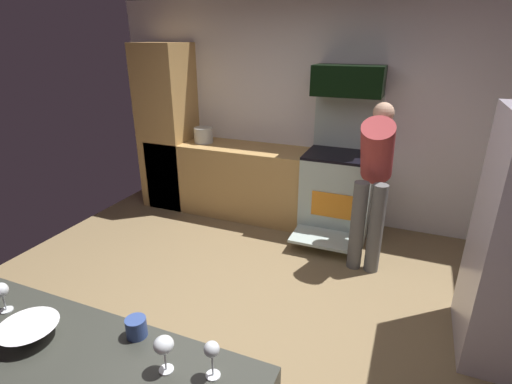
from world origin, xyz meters
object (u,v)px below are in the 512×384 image
person_cook (374,176)px  wine_glass_near (164,346)px  wine_glass_mid (212,352)px  mug_coffee (136,327)px  stock_pot (203,135)px  microwave (349,81)px  mixing_bowl_small (29,332)px  wine_glass_far (1,291)px  oven_range (338,190)px

person_cook → wine_glass_near: size_ratio=9.53×
wine_glass_mid → mug_coffee: 0.44m
stock_pot → person_cook: bearing=-15.8°
microwave → wine_glass_near: (-0.08, -3.35, -0.70)m
person_cook → mixing_bowl_small: bearing=-113.2°
person_cook → mug_coffee: bearing=-106.3°
mug_coffee → stock_pot: size_ratio=0.39×
mug_coffee → person_cook: bearing=73.7°
mug_coffee → stock_pot: 3.47m
microwave → wine_glass_far: size_ratio=4.67×
mixing_bowl_small → wine_glass_far: 0.31m
wine_glass_far → stock_pot: (-0.73, 3.26, -0.02)m
microwave → person_cook: (0.43, -0.70, -0.79)m
oven_range → wine_glass_mid: size_ratio=9.29×
person_cook → microwave: bearing=121.4°
mixing_bowl_small → stock_pot: size_ratio=1.08×
wine_glass_mid → wine_glass_far: size_ratio=1.07×
person_cook → wine_glass_far: bearing=-118.8°
oven_range → wine_glass_near: bearing=-91.4°
oven_range → person_cook: (0.43, -0.61, 0.43)m
oven_range → microwave: microwave is taller
person_cook → wine_glass_mid: (-0.32, -2.61, 0.09)m
microwave → person_cook: bearing=-58.6°
stock_pot → mixing_bowl_small: bearing=-73.2°
wine_glass_near → wine_glass_far: bearing=179.4°
wine_glass_near → wine_glass_mid: size_ratio=0.99×
oven_range → microwave: 1.22m
person_cook → oven_range: bearing=125.2°
mixing_bowl_small → wine_glass_near: size_ratio=1.55×
microwave → wine_glass_mid: bearing=-88.1°
microwave → wine_glass_near: size_ratio=4.44×
wine_glass_near → mug_coffee: size_ratio=1.78×
person_cook → wine_glass_near: person_cook is taller
wine_glass_far → stock_pot: bearing=102.7°
wine_glass_near → stock_pot: bearing=117.1°
oven_range → mug_coffee: oven_range is taller
wine_glass_near → mixing_bowl_small: bearing=-172.9°
wine_glass_mid → wine_glass_far: wine_glass_mid is taller
microwave → stock_pot: 1.91m
oven_range → stock_pot: 1.82m
wine_glass_far → mixing_bowl_small: bearing=-18.2°
wine_glass_near → mug_coffee: 0.27m
microwave → person_cook: size_ratio=0.47×
mixing_bowl_small → wine_glass_mid: 0.87m
person_cook → wine_glass_far: 3.02m
mixing_bowl_small → wine_glass_far: (-0.28, 0.09, 0.08)m
oven_range → stock_pot: oven_range is taller
wine_glass_near → mug_coffee: bearing=153.8°
oven_range → mixing_bowl_small: bearing=-102.5°
mixing_bowl_small → wine_glass_mid: (0.85, 0.13, 0.09)m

